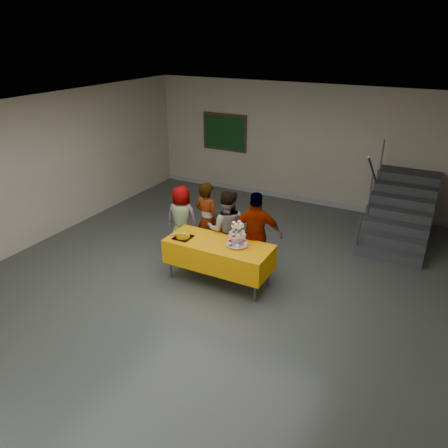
% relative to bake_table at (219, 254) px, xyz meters
% --- Properties ---
extents(room_shell, '(10.00, 10.04, 3.02)m').
position_rel_bake_table_xyz_m(room_shell, '(-0.15, -0.44, 1.57)').
color(room_shell, '#4C514C').
rests_on(room_shell, ground).
extents(bake_table, '(1.88, 0.78, 0.77)m').
position_rel_bake_table_xyz_m(bake_table, '(0.00, 0.00, 0.00)').
color(bake_table, '#595960').
rests_on(bake_table, ground).
extents(cupcake_stand, '(0.38, 0.38, 0.44)m').
position_rel_bake_table_xyz_m(cupcake_stand, '(0.33, 0.06, 0.39)').
color(cupcake_stand, silver).
rests_on(cupcake_stand, bake_table).
extents(bear_cake, '(0.32, 0.36, 0.12)m').
position_rel_bake_table_xyz_m(bear_cake, '(-0.66, -0.12, 0.27)').
color(bear_cake, black).
rests_on(bear_cake, bake_table).
extents(schoolchild_a, '(0.73, 0.52, 1.38)m').
position_rel_bake_table_xyz_m(schoolchild_a, '(-1.24, 0.74, 0.13)').
color(schoolchild_a, slate).
rests_on(schoolchild_a, ground).
extents(schoolchild_b, '(0.62, 0.47, 1.54)m').
position_rel_bake_table_xyz_m(schoolchild_b, '(-0.67, 0.76, 0.21)').
color(schoolchild_b, slate).
rests_on(schoolchild_b, ground).
extents(schoolchild_c, '(0.90, 0.80, 1.52)m').
position_rel_bake_table_xyz_m(schoolchild_c, '(-0.15, 0.58, 0.20)').
color(schoolchild_c, slate).
rests_on(schoolchild_c, ground).
extents(schoolchild_d, '(1.02, 0.70, 1.60)m').
position_rel_bake_table_xyz_m(schoolchild_d, '(0.47, 0.53, 0.25)').
color(schoolchild_d, slate).
rests_on(schoolchild_d, ground).
extents(staircase, '(1.30, 2.40, 2.04)m').
position_rel_bake_table_xyz_m(staircase, '(2.55, 3.67, -0.07)').
color(staircase, '#424447').
rests_on(staircase, ground).
extents(noticeboard, '(1.30, 0.05, 1.00)m').
position_rel_bake_table_xyz_m(noticeboard, '(-2.26, 4.50, 1.04)').
color(noticeboard, '#472B16').
rests_on(noticeboard, ground).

